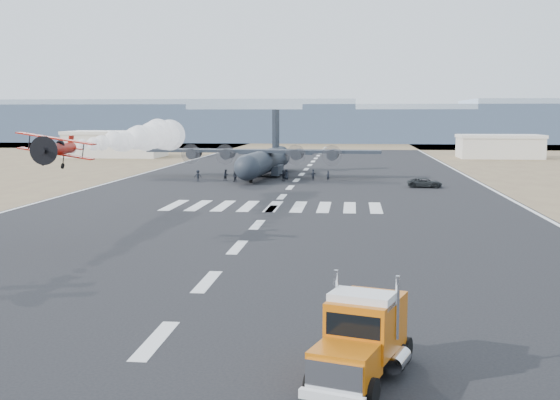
% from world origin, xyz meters
% --- Properties ---
extents(ground, '(500.00, 500.00, 0.00)m').
position_xyz_m(ground, '(0.00, 0.00, 0.00)').
color(ground, black).
rests_on(ground, ground).
extents(scrub_far, '(500.00, 80.00, 0.00)m').
position_xyz_m(scrub_far, '(0.00, 230.00, 0.00)').
color(scrub_far, brown).
rests_on(scrub_far, ground).
extents(runway_markings, '(60.00, 260.00, 0.01)m').
position_xyz_m(runway_markings, '(0.00, 60.00, 0.01)').
color(runway_markings, silver).
rests_on(runway_markings, ground).
extents(ridge_seg_b, '(150.00, 50.00, 15.00)m').
position_xyz_m(ridge_seg_b, '(-130.00, 260.00, 7.50)').
color(ridge_seg_b, '#8899AD').
rests_on(ridge_seg_b, ground).
extents(ridge_seg_c, '(150.00, 50.00, 17.00)m').
position_xyz_m(ridge_seg_c, '(-65.00, 260.00, 8.50)').
color(ridge_seg_c, '#8899AD').
rests_on(ridge_seg_c, ground).
extents(ridge_seg_d, '(150.00, 50.00, 13.00)m').
position_xyz_m(ridge_seg_d, '(0.00, 260.00, 6.50)').
color(ridge_seg_d, '#8899AD').
rests_on(ridge_seg_d, ground).
extents(ridge_seg_e, '(150.00, 50.00, 15.00)m').
position_xyz_m(ridge_seg_e, '(65.00, 260.00, 7.50)').
color(ridge_seg_e, '#8899AD').
rests_on(ridge_seg_e, ground).
extents(hangar_left, '(24.50, 14.50, 6.70)m').
position_xyz_m(hangar_left, '(-52.00, 145.00, 3.41)').
color(hangar_left, beige).
rests_on(hangar_left, ground).
extents(hangar_right, '(20.50, 12.50, 5.90)m').
position_xyz_m(hangar_right, '(46.00, 150.00, 3.01)').
color(hangar_right, beige).
rests_on(hangar_right, ground).
extents(semi_truck, '(4.64, 8.22, 3.62)m').
position_xyz_m(semi_truck, '(9.79, -3.89, 1.78)').
color(semi_truck, black).
rests_on(semi_truck, ground).
extents(aerobatic_biplane, '(6.27, 5.63, 2.83)m').
position_xyz_m(aerobatic_biplane, '(-14.32, 22.36, 8.10)').
color(aerobatic_biplane, red).
extents(smoke_trail, '(3.98, 34.16, 3.98)m').
position_xyz_m(smoke_trail, '(-14.38, 50.24, 8.35)').
color(smoke_trail, white).
extents(transport_aircraft, '(40.96, 33.71, 11.83)m').
position_xyz_m(transport_aircraft, '(-6.16, 90.97, 3.05)').
color(transport_aircraft, black).
rests_on(transport_aircraft, ground).
extents(support_vehicle, '(5.35, 2.84, 1.43)m').
position_xyz_m(support_vehicle, '(20.05, 74.29, 0.72)').
color(support_vehicle, black).
rests_on(support_vehicle, ground).
extents(crew_a, '(0.78, 0.76, 1.65)m').
position_xyz_m(crew_a, '(5.26, 83.10, 0.83)').
color(crew_a, black).
rests_on(crew_a, ground).
extents(crew_b, '(1.04, 0.96, 1.82)m').
position_xyz_m(crew_b, '(-9.71, 80.15, 0.91)').
color(crew_b, black).
rests_on(crew_b, ground).
extents(crew_c, '(1.30, 0.85, 1.86)m').
position_xyz_m(crew_c, '(-15.86, 80.25, 0.93)').
color(crew_c, black).
rests_on(crew_c, ground).
extents(crew_d, '(0.96, 0.56, 1.56)m').
position_xyz_m(crew_d, '(2.70, 85.08, 0.78)').
color(crew_d, black).
rests_on(crew_d, ground).
extents(crew_e, '(0.98, 0.82, 1.71)m').
position_xyz_m(crew_e, '(-1.82, 85.33, 0.86)').
color(crew_e, black).
rests_on(crew_e, ground).
extents(crew_f, '(1.57, 1.57, 1.81)m').
position_xyz_m(crew_f, '(-2.02, 82.44, 0.90)').
color(crew_f, black).
rests_on(crew_f, ground).
extents(crew_g, '(0.84, 0.87, 1.86)m').
position_xyz_m(crew_g, '(2.73, 84.01, 0.93)').
color(crew_g, black).
rests_on(crew_g, ground).
extents(crew_h, '(1.04, 1.06, 1.89)m').
position_xyz_m(crew_h, '(-11.49, 81.84, 0.94)').
color(crew_h, black).
rests_on(crew_h, ground).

